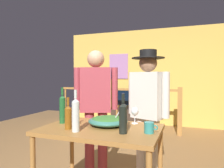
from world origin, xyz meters
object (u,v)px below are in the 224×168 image
Objects in this scene: stair_railing at (137,103)px; flat_screen_tv at (128,98)px; wine_bottle_dark at (123,117)px; person_standing_right at (148,104)px; serving_table at (101,136)px; salad_bowl at (108,120)px; wine_bottle_clear at (76,114)px; tv_console at (129,117)px; framed_picture at (119,66)px; wine_glass at (135,112)px; person_standing_left at (96,100)px; mug_teal at (149,128)px; wine_bottle_green at (62,109)px; wine_bottle_amber at (68,117)px.

stair_railing is 4.48× the size of flat_screen_tv.
person_standing_right is at bearing 84.19° from wine_bottle_dark.
person_standing_right is (1.04, -2.82, 0.23)m from flat_screen_tv.
flat_screen_tv is 0.58× the size of serving_table.
person_standing_right is (0.32, 0.55, 0.12)m from salad_bowl.
wine_bottle_clear is 1.02m from person_standing_right.
serving_table is (0.31, -2.94, 0.03)m from stair_railing.
person_standing_right is (0.66, -2.28, 0.29)m from stair_railing.
tv_console is 2.49× the size of wine_bottle_dark.
framed_picture is at bearing 139.97° from flat_screen_tv.
serving_table is 3.01× the size of wine_bottle_clear.
person_standing_left is (-0.63, 0.37, 0.06)m from wine_glass.
mug_teal is at bearing 121.75° from person_standing_right.
wine_glass is at bearing 99.15° from person_standing_right.
wine_bottle_clear is at bearing -81.95° from tv_console.
wine_bottle_green is (0.21, -3.44, 0.22)m from flat_screen_tv.
mug_teal is (0.65, 0.18, -0.11)m from wine_bottle_clear.
flat_screen_tv is (0.38, -0.32, -0.88)m from framed_picture.
wine_glass is 0.67m from wine_bottle_clear.
tv_console is 3.79m from mug_teal.
person_standing_left is at bearing -83.38° from tv_console.
wine_bottle_dark reaches higher than serving_table.
stair_railing is 3.08m from mug_teal.
wine_bottle_green is 3.15× the size of mug_teal.
flat_screen_tv is 3.02m from person_standing_right.
tv_console is 4.97× the size of wine_glass.
person_standing_right reaches higher than wine_bottle_dark.
framed_picture is 1.83× the size of wine_bottle_green.
tv_console is 2.31× the size of wine_bottle_clear.
person_standing_right reaches higher than mug_teal.
tv_console is at bearing 102.00° from salad_bowl.
tv_console is 3.13m from person_standing_right.
wine_bottle_amber reaches higher than mug_teal.
person_standing_left is at bearing 95.67° from wine_bottle_amber.
flat_screen_tv is at bearing 104.89° from wine_bottle_dark.
framed_picture is 1.75× the size of salad_bowl.
serving_table is at bearing -78.85° from flat_screen_tv.
flat_screen_tv is at bearing 106.84° from wine_glass.
person_standing_left reaches higher than wine_bottle_clear.
wine_bottle_clear reaches higher than wine_bottle_dark.
salad_bowl is at bearing 162.76° from mug_teal.
framed_picture is 4.21m from mug_teal.
wine_bottle_green reaches higher than wine_glass.
flat_screen_tv is at bearing -90.00° from tv_console.
wine_glass is 0.58× the size of wine_bottle_amber.
wine_glass is at bearing 129.28° from person_standing_left.
mug_teal is at bearing -67.85° from framed_picture.
flat_screen_tv is 3.45m from salad_bowl.
framed_picture reaches higher than serving_table.
wine_bottle_green is 0.41m from wine_bottle_clear.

